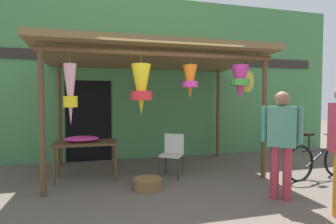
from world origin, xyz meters
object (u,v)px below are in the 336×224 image
display_table (86,146)px  vendor_in_orange (281,136)px  wicker_basket_by_table (148,184)px  parked_bicycle (319,160)px  folding_chair (173,151)px  flower_heap_on_table (82,139)px

display_table → vendor_in_orange: bearing=-32.4°
wicker_basket_by_table → display_table: bearing=139.8°
parked_bicycle → vendor_in_orange: size_ratio=1.05×
display_table → wicker_basket_by_table: 1.46m
vendor_in_orange → folding_chair: bearing=127.5°
flower_heap_on_table → wicker_basket_by_table: flower_heap_on_table is taller
wicker_basket_by_table → parked_bicycle: 3.37m
flower_heap_on_table → wicker_basket_by_table: size_ratio=1.32×
folding_chair → parked_bicycle: size_ratio=0.48×
vendor_in_orange → parked_bicycle: bearing=28.2°
display_table → flower_heap_on_table: bearing=158.0°
parked_bicycle → folding_chair: bearing=162.7°
flower_heap_on_table → folding_chair: folding_chair is taller
parked_bicycle → wicker_basket_by_table: bearing=176.8°
folding_chair → wicker_basket_by_table: bearing=-133.4°
folding_chair → vendor_in_orange: bearing=-52.5°
flower_heap_on_table → display_table: bearing=-22.0°
flower_heap_on_table → vendor_in_orange: vendor_in_orange is taller
display_table → wicker_basket_by_table: size_ratio=2.42×
display_table → wicker_basket_by_table: display_table is taller
flower_heap_on_table → parked_bicycle: (4.46, -1.09, -0.43)m
display_table → flower_heap_on_table: (-0.07, 0.03, 0.14)m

